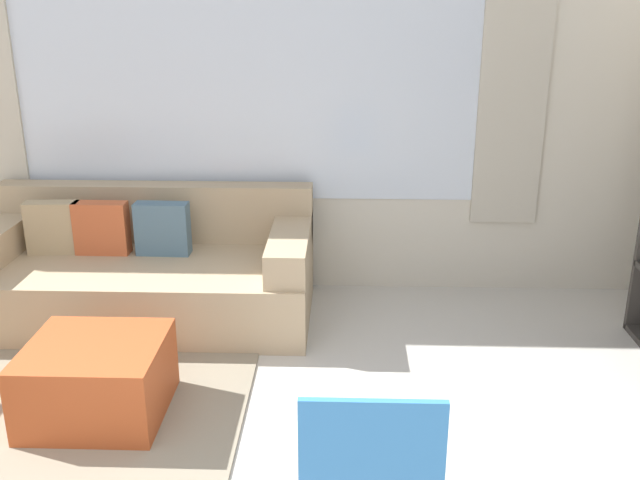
# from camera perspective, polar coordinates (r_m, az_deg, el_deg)

# --- Properties ---
(wall_back) EXTENTS (6.90, 0.11, 2.70)m
(wall_back) POSITION_cam_1_polar(r_m,az_deg,el_deg) (4.83, -5.88, 11.61)
(wall_back) COLOR beige
(wall_back) RESTS_ON ground_plane
(couch_main) EXTENTS (2.11, 1.00, 0.78)m
(couch_main) POSITION_cam_1_polar(r_m,az_deg,el_deg) (4.72, -13.86, -2.51)
(couch_main) COLOR tan
(couch_main) RESTS_ON ground_plane
(ottoman) EXTENTS (0.65, 0.62, 0.39)m
(ottoman) POSITION_cam_1_polar(r_m,az_deg,el_deg) (3.71, -17.38, -10.62)
(ottoman) COLOR #B74C23
(ottoman) RESTS_ON ground_plane
(folding_chair) EXTENTS (0.44, 0.46, 0.86)m
(folding_chair) POSITION_cam_1_polar(r_m,az_deg,el_deg) (2.42, 3.97, -18.15)
(folding_chair) COLOR #3375B7
(folding_chair) RESTS_ON ground_plane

